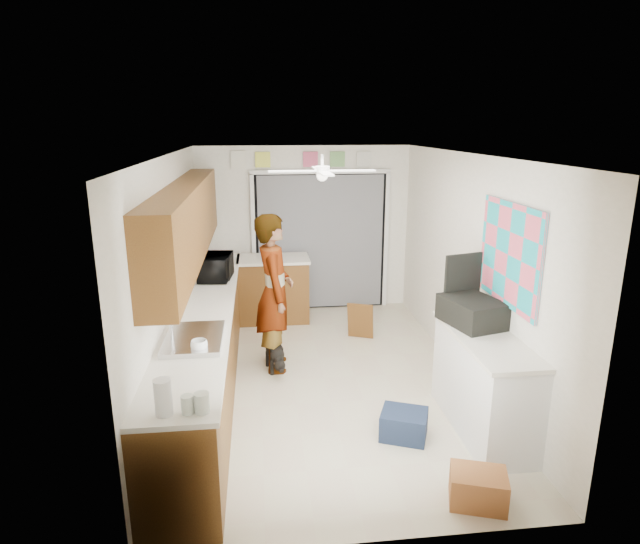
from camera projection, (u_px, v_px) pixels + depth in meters
name	position (u px, v px, depth m)	size (l,w,h in m)	color
floor	(324.00, 378.00, 6.10)	(5.00, 5.00, 0.00)	beige
ceiling	(325.00, 155.00, 5.43)	(5.00, 5.00, 0.00)	white
wall_back	(304.00, 229.00, 8.16)	(3.20, 3.20, 0.00)	white
wall_front	(373.00, 378.00, 3.37)	(3.20, 3.20, 0.00)	white
wall_left	(173.00, 278.00, 5.59)	(5.00, 5.00, 0.00)	white
wall_right	(467.00, 268.00, 5.94)	(5.00, 5.00, 0.00)	white
left_base_cabinets	(206.00, 347.00, 5.83)	(0.60, 4.80, 0.90)	brown
left_countertop	(205.00, 306.00, 5.71)	(0.62, 4.80, 0.04)	white
upper_cabinets	(187.00, 222.00, 5.65)	(0.32, 4.00, 0.80)	brown
sink_basin	(194.00, 339.00, 4.74)	(0.50, 0.76, 0.06)	silver
faucet	(171.00, 330.00, 4.69)	(0.03, 0.03, 0.22)	silver
peninsula_base	(274.00, 290.00, 7.84)	(1.00, 0.60, 0.90)	brown
peninsula_top	(273.00, 259.00, 7.71)	(1.04, 0.64, 0.04)	white
back_opening_recess	(321.00, 242.00, 8.21)	(2.00, 0.06, 2.10)	black
curtain_panel	(321.00, 243.00, 8.17)	(1.90, 0.03, 2.05)	gray
door_trim_left	(254.00, 244.00, 8.07)	(0.06, 0.04, 2.10)	white
door_trim_right	(386.00, 241.00, 8.29)	(0.06, 0.04, 2.10)	white
door_trim_head	(321.00, 172.00, 7.90)	(2.10, 0.04, 0.06)	white
header_frame_0	(263.00, 160.00, 7.78)	(0.22, 0.02, 0.22)	#EAF150
header_frame_2	(311.00, 159.00, 7.86)	(0.22, 0.02, 0.22)	#D75077
header_frame_3	(337.00, 159.00, 7.90)	(0.22, 0.02, 0.22)	#6FA75F
header_frame_4	(364.00, 159.00, 7.95)	(0.22, 0.02, 0.22)	silver
route66_sign	(239.00, 160.00, 7.74)	(0.22, 0.02, 0.26)	silver
right_counter_base	(483.00, 385.00, 4.98)	(0.50, 1.40, 0.90)	white
right_counter_top	(487.00, 338.00, 4.85)	(0.54, 1.44, 0.04)	white
abstract_painting	(509.00, 255.00, 4.88)	(0.03, 1.15, 0.95)	#F75B75
ceiling_fan	(322.00, 171.00, 5.67)	(1.14, 1.14, 0.24)	white
microwave	(216.00, 267.00, 6.61)	(0.55, 0.37, 0.30)	black
cup	(199.00, 346.00, 4.49)	(0.14, 0.14, 0.11)	white
jar_a	(202.00, 403.00, 3.55)	(0.10, 0.10, 0.14)	silver
jar_b	(187.00, 404.00, 3.54)	(0.08, 0.08, 0.13)	silver
paper_towel_roll	(163.00, 397.00, 3.51)	(0.12, 0.12, 0.25)	white
suitcase	(472.00, 312.00, 5.11)	(0.44, 0.59, 0.25)	black
suitcase_rim	(471.00, 322.00, 5.14)	(0.44, 0.58, 0.02)	yellow
suitcase_lid	(463.00, 278.00, 5.33)	(0.42, 0.03, 0.50)	black
cardboard_box	(478.00, 488.00, 4.06)	(0.42, 0.31, 0.26)	#995430
navy_crate	(404.00, 424.00, 4.93)	(0.41, 0.34, 0.25)	#162038
cabinet_door_panel	(360.00, 321.00, 7.15)	(0.34, 0.03, 0.51)	brown
man	(274.00, 293.00, 6.16)	(0.67, 0.44, 1.85)	white
dog	(274.00, 355.00, 6.26)	(0.21, 0.48, 0.38)	black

